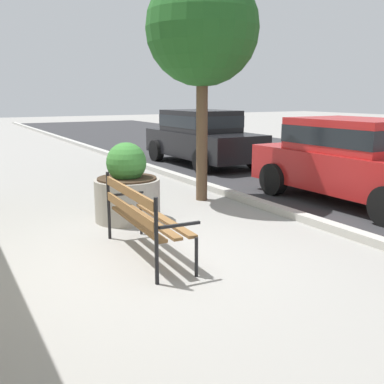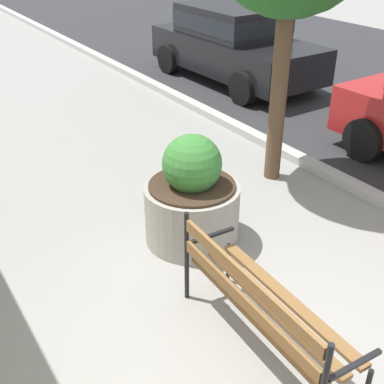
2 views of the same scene
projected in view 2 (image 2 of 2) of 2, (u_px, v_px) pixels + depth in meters
ground_plane at (259, 355)px, 4.16m from camera, size 80.00×80.00×0.00m
park_bench at (260, 301)px, 3.94m from camera, size 1.82×0.62×0.95m
concrete_planter at (192, 200)px, 5.42m from camera, size 1.05×1.05×1.26m
parked_car_black at (234, 41)px, 10.64m from camera, size 4.13×1.98×1.56m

